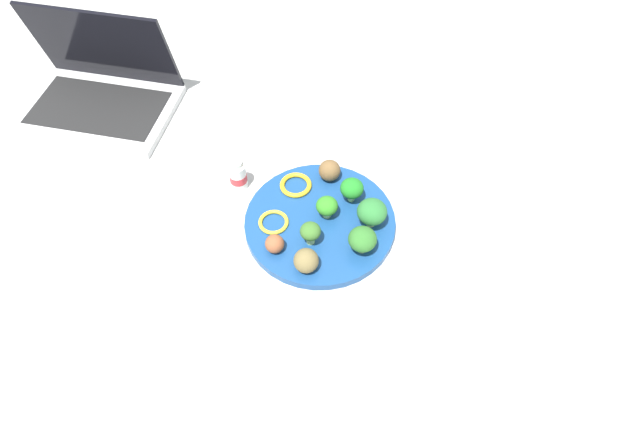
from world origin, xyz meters
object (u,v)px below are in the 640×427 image
broccoli_floret_mid_left (372,212)px  pepper_ring_mid_right (296,185)px  broccoli_floret_near_rim (327,206)px  plate (320,223)px  meatball_front_right (306,261)px  fork (438,282)px  broccoli_floret_back_right (352,189)px  broccoli_floret_far_rim (362,239)px  napkin (445,277)px  broccoli_floret_mid_right (310,232)px  laptop (100,92)px  yogurt_bottle (238,176)px  meatball_near_rim (275,244)px  knife (445,266)px  meatball_back_right (330,170)px  pepper_ring_far_rim (274,222)px

broccoli_floret_mid_left → pepper_ring_mid_right: (0.17, -0.02, -0.03)m
broccoli_floret_near_rim → broccoli_floret_mid_left: broccoli_floret_mid_left is taller
plate → meatball_front_right: size_ratio=6.39×
broccoli_floret_near_rim → fork: size_ratio=0.37×
broccoli_floret_back_right → broccoli_floret_far_rim: bearing=124.5°
napkin → plate: bearing=-0.2°
broccoli_floret_mid_right → pepper_ring_mid_right: 0.14m
pepper_ring_mid_right → laptop: (0.50, -0.03, 0.02)m
broccoli_floret_mid_right → yogurt_bottle: 0.20m
meatball_near_rim → knife: 0.30m
meatball_near_rim → pepper_ring_mid_right: (0.04, -0.15, -0.01)m
broccoli_floret_near_rim → laptop: (0.59, -0.06, -0.00)m
napkin → meatball_near_rim: bearing=18.0°
meatball_back_right → pepper_ring_far_rim: meatball_back_right is taller
broccoli_floret_mid_left → pepper_ring_mid_right: 0.17m
meatball_back_right → yogurt_bottle: yogurt_bottle is taller
broccoli_floret_mid_right → meatball_near_rim: 0.07m
plate → broccoli_floret_mid_left: bearing=-158.3°
broccoli_floret_mid_left → laptop: laptop is taller
meatball_front_right → napkin: meatball_front_right is taller
broccoli_floret_far_rim → broccoli_floret_back_right: bearing=-55.5°
laptop → broccoli_floret_mid_left: bearing=176.4°
meatball_back_right → yogurt_bottle: size_ratio=0.62×
broccoli_floret_back_right → fork: broccoli_floret_back_right is taller
pepper_ring_mid_right → fork: bearing=167.5°
broccoli_floret_near_rim → pepper_ring_mid_right: size_ratio=0.73×
broccoli_floret_mid_left → laptop: 0.67m
broccoli_floret_mid_right → fork: bearing=-172.2°
broccoli_floret_back_right → pepper_ring_far_rim: (0.10, 0.12, -0.03)m
plate → meatball_near_rim: meatball_near_rim is taller
pepper_ring_far_rim → napkin: bearing=-172.0°
napkin → broccoli_floret_back_right: bearing=-18.3°
meatball_front_right → pepper_ring_far_rim: (0.10, -0.06, -0.02)m
fork → laptop: size_ratio=0.33×
plate → broccoli_floret_mid_left: size_ratio=4.77×
broccoli_floret_back_right → meatball_back_right: (0.06, -0.03, -0.01)m
broccoli_floret_back_right → napkin: bearing=161.7°
plate → laptop: size_ratio=0.76×
broccoli_floret_far_rim → broccoli_floret_mid_left: bearing=-81.7°
broccoli_floret_mid_right → broccoli_floret_back_right: 0.12m
broccoli_floret_near_rim → broccoli_floret_mid_left: size_ratio=0.76×
broccoli_floret_mid_right → meatball_back_right: 0.16m
knife → plate: bearing=4.0°
meatball_front_right → fork: bearing=-158.7°
broccoli_floret_mid_right → meatball_front_right: broccoli_floret_mid_right is taller
broccoli_floret_far_rim → pepper_ring_mid_right: size_ratio=0.85×
napkin → broccoli_floret_far_rim: bearing=8.9°
broccoli_floret_mid_left → meatball_back_right: size_ratio=1.38×
broccoli_floret_back_right → pepper_ring_mid_right: size_ratio=0.83×
knife → fork: bearing=91.1°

